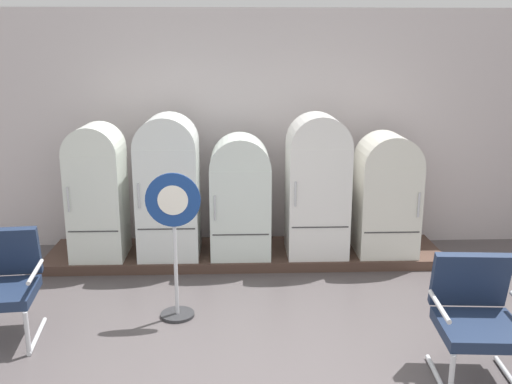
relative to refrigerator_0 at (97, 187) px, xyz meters
name	(u,v)px	position (x,y,z in m)	size (l,w,h in m)	color
back_wall	(244,129)	(1.68, 0.76, 0.55)	(11.76, 0.12, 2.92)	silver
display_plinth	(245,254)	(1.68, 0.12, -0.87)	(4.65, 0.95, 0.11)	#4C352B
refrigerator_0	(97,187)	(0.00, 0.00, 0.00)	(0.59, 0.66, 1.53)	white
refrigerator_1	(168,182)	(0.80, 0.03, 0.05)	(0.68, 0.71, 1.63)	white
refrigerator_2	(240,193)	(1.62, 0.01, -0.08)	(0.68, 0.68, 1.39)	silver
refrigerator_3	(317,181)	(2.50, -0.01, 0.05)	(0.69, 0.64, 1.63)	white
refrigerator_4	(386,191)	(3.31, 0.01, -0.08)	(0.68, 0.67, 1.41)	silver
armchair_left	(1,281)	(-0.47, -1.67, -0.41)	(0.72, 0.75, 0.94)	silver
armchair_right	(476,314)	(3.38, -2.45, -0.41)	(0.70, 0.74, 0.94)	silver
sign_stand	(175,246)	(1.01, -1.38, -0.22)	(0.50, 0.32, 1.39)	#2D2D30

